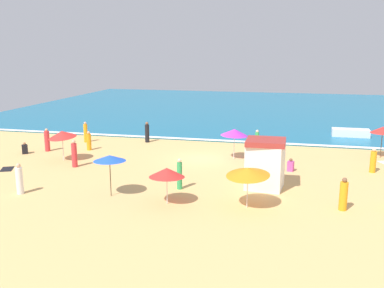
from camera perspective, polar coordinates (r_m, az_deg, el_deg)
name	(u,v)px	position (r m, az deg, el deg)	size (l,w,h in m)	color
ground_plane	(204,159)	(31.44, 1.59, -2.02)	(60.00, 60.00, 0.00)	#E5B26B
ocean_water	(247,108)	(58.64, 7.31, 4.76)	(60.00, 44.00, 0.10)	#146B93
wave_breaker_foam	(219,140)	(37.44, 3.60, 0.50)	(57.00, 0.70, 0.01)	white
lifeguard_cabana	(265,163)	(24.99, 9.72, -2.57)	(2.22, 2.10, 2.88)	white
beach_umbrella_0	(110,158)	(23.52, -10.95, -1.87)	(2.17, 2.17, 2.33)	#4C3823
beach_umbrella_1	(167,172)	(22.07, -3.38, -3.81)	(1.98, 1.99, 1.98)	silver
beach_umbrella_2	(234,132)	(31.20, 5.67, 1.57)	(2.39, 2.37, 2.28)	silver
beach_umbrella_3	(62,134)	(31.97, -16.95, 1.26)	(2.77, 2.78, 2.30)	silver
beach_umbrella_4	(383,130)	(34.40, 24.11, 1.72)	(2.41, 2.41, 2.34)	#4C3823
beach_umbrella_5	(248,172)	(21.63, 7.46, -3.68)	(2.95, 2.96, 2.21)	silver
beachgoer_0	(19,180)	(25.65, -22.04, -4.43)	(0.45, 0.45, 1.76)	white
beachgoer_1	(257,140)	(34.75, 8.66, 0.52)	(0.35, 0.35, 1.59)	green
beachgoer_3	(343,195)	(22.75, 19.56, -6.46)	(0.56, 0.56, 1.70)	orange
beachgoer_4	(74,154)	(30.23, -15.43, -1.34)	(0.50, 0.50, 1.89)	red
beachgoer_5	(47,141)	(35.59, -18.78, 0.43)	(0.50, 0.50, 1.82)	red
beachgoer_6	(373,161)	(30.29, 23.02, -2.12)	(0.55, 0.55, 1.65)	orange
beachgoer_7	(25,149)	(35.39, -21.42, -0.61)	(0.59, 0.59, 0.90)	black
beachgoer_8	(147,133)	(37.13, -6.01, 1.51)	(0.48, 0.48, 1.79)	black
beachgoer_9	(180,174)	(24.58, -1.68, -4.08)	(0.42, 0.42, 1.82)	green
beachgoer_10	(291,166)	(29.02, 13.02, -2.83)	(0.47, 0.47, 0.87)	#D84CA5
beachgoer_11	(86,133)	(38.07, -14.01, 1.49)	(0.44, 0.44, 1.80)	orange
beachgoer_12	(89,141)	(35.03, -13.59, 0.34)	(0.39, 0.39, 1.54)	orange
beach_towel_1	(7,169)	(31.40, -23.46, -3.09)	(1.25, 1.50, 0.01)	black
small_boat_0	(350,133)	(41.61, 20.39, 1.43)	(3.27, 1.26, 0.69)	white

